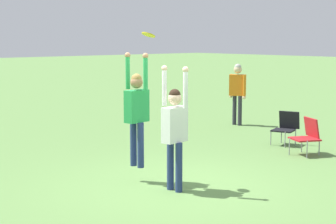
{
  "coord_description": "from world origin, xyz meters",
  "views": [
    {
      "loc": [
        7.17,
        -6.52,
        2.62
      ],
      "look_at": [
        -0.19,
        0.06,
        1.3
      ],
      "focal_mm": 60.0,
      "sensor_mm": 36.0,
      "label": 1
    }
  ],
  "objects_px": {
    "person_spectator_far": "(238,88)",
    "camping_chair_2": "(286,126)",
    "person_defending": "(175,125)",
    "frisbee": "(148,35)",
    "camping_chair_0": "(307,134)",
    "person_jumping": "(137,107)"
  },
  "relations": [
    {
      "from": "frisbee",
      "to": "camping_chair_0",
      "type": "xyz_separation_m",
      "value": [
        0.42,
        4.27,
        -2.2
      ]
    },
    {
      "from": "person_spectator_far",
      "to": "camping_chair_2",
      "type": "bearing_deg",
      "value": -57.04
    },
    {
      "from": "camping_chair_0",
      "to": "camping_chair_2",
      "type": "height_order",
      "value": "same"
    },
    {
      "from": "camping_chair_0",
      "to": "camping_chair_2",
      "type": "bearing_deg",
      "value": -3.88
    },
    {
      "from": "frisbee",
      "to": "camping_chair_0",
      "type": "relative_size",
      "value": 0.3
    },
    {
      "from": "person_defending",
      "to": "person_spectator_far",
      "type": "height_order",
      "value": "person_defending"
    },
    {
      "from": "person_jumping",
      "to": "camping_chair_0",
      "type": "distance_m",
      "value": 4.5
    },
    {
      "from": "person_jumping",
      "to": "person_spectator_far",
      "type": "relative_size",
      "value": 1.12
    },
    {
      "from": "person_defending",
      "to": "person_spectator_far",
      "type": "distance_m",
      "value": 7.52
    },
    {
      "from": "person_defending",
      "to": "person_spectator_far",
      "type": "bearing_deg",
      "value": -154.28
    },
    {
      "from": "person_jumping",
      "to": "camping_chair_0",
      "type": "bearing_deg",
      "value": -15.99
    },
    {
      "from": "person_defending",
      "to": "camping_chair_2",
      "type": "bearing_deg",
      "value": -172.89
    },
    {
      "from": "frisbee",
      "to": "person_spectator_far",
      "type": "distance_m",
      "value": 7.37
    },
    {
      "from": "camping_chair_2",
      "to": "person_spectator_far",
      "type": "distance_m",
      "value": 3.27
    },
    {
      "from": "camping_chair_0",
      "to": "person_defending",
      "type": "bearing_deg",
      "value": 119.31
    },
    {
      "from": "frisbee",
      "to": "person_spectator_far",
      "type": "bearing_deg",
      "value": 118.7
    },
    {
      "from": "person_jumping",
      "to": "person_spectator_far",
      "type": "height_order",
      "value": "person_jumping"
    },
    {
      "from": "person_defending",
      "to": "camping_chair_2",
      "type": "relative_size",
      "value": 2.62
    },
    {
      "from": "camping_chair_2",
      "to": "person_jumping",
      "type": "bearing_deg",
      "value": 74.92
    },
    {
      "from": "person_defending",
      "to": "camping_chair_2",
      "type": "xyz_separation_m",
      "value": [
        -1.25,
        4.84,
        -0.68
      ]
    },
    {
      "from": "person_jumping",
      "to": "person_defending",
      "type": "distance_m",
      "value": 0.92
    },
    {
      "from": "person_defending",
      "to": "frisbee",
      "type": "xyz_separation_m",
      "value": [
        -0.65,
        -0.03,
        1.52
      ]
    }
  ]
}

